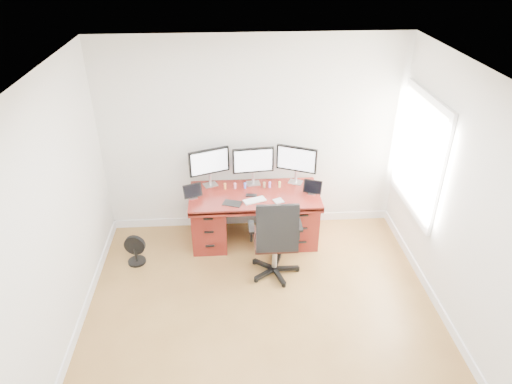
{
  "coord_description": "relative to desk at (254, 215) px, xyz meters",
  "views": [
    {
      "loc": [
        -0.32,
        -3.34,
        3.77
      ],
      "look_at": [
        0.0,
        1.5,
        0.95
      ],
      "focal_mm": 32.0,
      "sensor_mm": 36.0,
      "label": 1
    }
  ],
  "objects": [
    {
      "name": "desk",
      "position": [
        0.0,
        0.0,
        0.0
      ],
      "size": [
        1.7,
        0.8,
        0.75
      ],
      "color": "#5F1813",
      "rests_on": "ground"
    },
    {
      "name": "figurine_yellow",
      "position": [
        0.35,
        0.12,
        0.4
      ],
      "size": [
        0.04,
        0.04,
        0.09
      ],
      "color": "#E6DB75",
      "rests_on": "desk"
    },
    {
      "name": "figurine_blue",
      "position": [
        -0.12,
        0.12,
        0.4
      ],
      "size": [
        0.04,
        0.04,
        0.09
      ],
      "color": "#576CE9",
      "rests_on": "desk"
    },
    {
      "name": "figurine_pink",
      "position": [
        -0.25,
        0.12,
        0.4
      ],
      "size": [
        0.04,
        0.04,
        0.09
      ],
      "color": "pink",
      "rests_on": "desk"
    },
    {
      "name": "tablet_right",
      "position": [
        0.76,
        -0.08,
        0.43
      ],
      "size": [
        0.25,
        0.15,
        0.19
      ],
      "rotation": [
        0.0,
        0.0,
        -0.37
      ],
      "color": "silver",
      "rests_on": "desk"
    },
    {
      "name": "figurine_brown",
      "position": [
        0.14,
        0.12,
        0.4
      ],
      "size": [
        0.04,
        0.04,
        0.09
      ],
      "color": "#9A784F",
      "rests_on": "desk"
    },
    {
      "name": "monitor_right",
      "position": [
        0.58,
        0.24,
        0.68
      ],
      "size": [
        0.52,
        0.26,
        0.53
      ],
      "rotation": [
        0.0,
        0.0,
        -0.42
      ],
      "color": "silver",
      "rests_on": "desk"
    },
    {
      "name": "keyboard",
      "position": [
        -0.01,
        -0.21,
        0.36
      ],
      "size": [
        0.31,
        0.21,
        0.01
      ],
      "primitive_type": "cube",
      "rotation": [
        0.0,
        0.0,
        0.35
      ],
      "color": "silver",
      "rests_on": "desk"
    },
    {
      "name": "monitor_center",
      "position": [
        0.0,
        0.24,
        0.68
      ],
      "size": [
        0.55,
        0.16,
        0.53
      ],
      "rotation": [
        0.0,
        0.0,
        0.1
      ],
      "color": "silver",
      "rests_on": "desk"
    },
    {
      "name": "tablet_left",
      "position": [
        -0.8,
        -0.08,
        0.43
      ],
      "size": [
        0.25,
        0.14,
        0.19
      ],
      "rotation": [
        0.0,
        0.0,
        0.34
      ],
      "color": "silver",
      "rests_on": "desk"
    },
    {
      "name": "drawing_tablet",
      "position": [
        -0.3,
        -0.26,
        0.35
      ],
      "size": [
        0.27,
        0.21,
        0.01
      ],
      "primitive_type": "cube",
      "rotation": [
        0.0,
        0.0,
        -0.32
      ],
      "color": "black",
      "rests_on": "desk"
    },
    {
      "name": "figurine_purple",
      "position": [
        0.22,
        0.12,
        0.4
      ],
      "size": [
        0.04,
        0.04,
        0.09
      ],
      "color": "#B378E7",
      "rests_on": "desk"
    },
    {
      "name": "monitor_left",
      "position": [
        -0.58,
        0.24,
        0.68
      ],
      "size": [
        0.53,
        0.23,
        0.53
      ],
      "rotation": [
        0.0,
        0.0,
        0.36
      ],
      "color": "silver",
      "rests_on": "desk"
    },
    {
      "name": "back_wall",
      "position": [
        0.0,
        0.42,
        0.95
      ],
      "size": [
        4.0,
        0.1,
        2.7
      ],
      "primitive_type": "cube",
      "color": "silver",
      "rests_on": "ground"
    },
    {
      "name": "ground",
      "position": [
        0.0,
        -1.83,
        -0.4
      ],
      "size": [
        4.5,
        4.5,
        0.0
      ],
      "primitive_type": "plane",
      "color": "olive",
      "rests_on": "ground"
    },
    {
      "name": "office_chair",
      "position": [
        0.2,
        -0.77,
        -0.03
      ],
      "size": [
        0.64,
        0.6,
        1.12
      ],
      "rotation": [
        0.0,
        0.0,
        -0.01
      ],
      "color": "black",
      "rests_on": "ground"
    },
    {
      "name": "phone",
      "position": [
        -0.04,
        -0.08,
        0.35
      ],
      "size": [
        0.15,
        0.09,
        0.01
      ],
      "primitive_type": "cube",
      "rotation": [
        0.0,
        0.0,
        -0.14
      ],
      "color": "black",
      "rests_on": "desk"
    },
    {
      "name": "right_wall",
      "position": [
        2.0,
        -1.72,
        0.95
      ],
      "size": [
        0.1,
        4.5,
        2.7
      ],
      "color": "silver",
      "rests_on": "ground"
    },
    {
      "name": "trackpad",
      "position": [
        0.29,
        -0.24,
        0.35
      ],
      "size": [
        0.15,
        0.15,
        0.01
      ],
      "primitive_type": "cube",
      "rotation": [
        0.0,
        0.0,
        0.37
      ],
      "color": "silver",
      "rests_on": "desk"
    },
    {
      "name": "figurine_orange",
      "position": [
        -0.38,
        0.12,
        0.4
      ],
      "size": [
        0.04,
        0.04,
        0.09
      ],
      "color": "orange",
      "rests_on": "desk"
    },
    {
      "name": "floor_fan",
      "position": [
        -1.56,
        -0.41,
        -0.21
      ],
      "size": [
        0.28,
        0.23,
        0.4
      ],
      "rotation": [
        0.0,
        0.0,
        -0.15
      ],
      "color": "black",
      "rests_on": "ground"
    }
  ]
}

